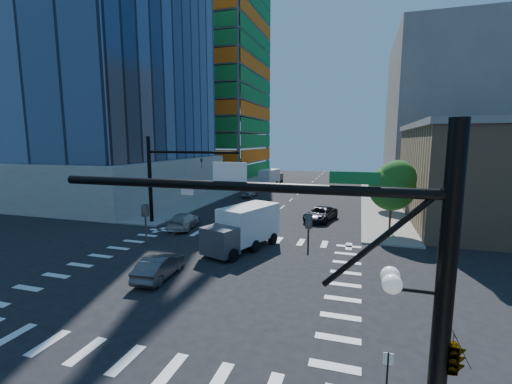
% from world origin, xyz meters
% --- Properties ---
extents(ground, '(160.00, 160.00, 0.00)m').
position_xyz_m(ground, '(0.00, 0.00, 0.00)').
color(ground, black).
rests_on(ground, ground).
extents(road_markings, '(20.00, 20.00, 0.01)m').
position_xyz_m(road_markings, '(0.00, 0.00, 0.01)').
color(road_markings, silver).
rests_on(road_markings, ground).
extents(sidewalk_ne, '(5.00, 60.00, 0.15)m').
position_xyz_m(sidewalk_ne, '(12.50, 40.00, 0.07)').
color(sidewalk_ne, gray).
rests_on(sidewalk_ne, ground).
extents(sidewalk_nw, '(5.00, 60.00, 0.15)m').
position_xyz_m(sidewalk_nw, '(-12.50, 40.00, 0.07)').
color(sidewalk_nw, gray).
rests_on(sidewalk_nw, ground).
extents(construction_building, '(25.16, 34.50, 70.60)m').
position_xyz_m(construction_building, '(-27.41, 61.93, 24.61)').
color(construction_building, slate).
rests_on(construction_building, ground).
extents(bg_building_ne, '(24.00, 30.00, 28.00)m').
position_xyz_m(bg_building_ne, '(27.00, 55.00, 14.00)').
color(bg_building_ne, slate).
rests_on(bg_building_ne, ground).
extents(signal_mast_se, '(10.51, 2.48, 9.00)m').
position_xyz_m(signal_mast_se, '(10.60, -11.50, 5.01)').
color(signal_mast_se, black).
rests_on(signal_mast_se, sidewalk_se).
extents(signal_mast_nw, '(10.20, 0.40, 9.00)m').
position_xyz_m(signal_mast_nw, '(-10.00, 11.50, 5.49)').
color(signal_mast_nw, black).
rests_on(signal_mast_nw, sidewalk_nw).
extents(tree_south, '(4.16, 4.16, 6.82)m').
position_xyz_m(tree_south, '(12.63, 13.90, 4.69)').
color(tree_south, '#382316').
rests_on(tree_south, sidewalk_ne).
extents(tree_north, '(3.54, 3.52, 5.78)m').
position_xyz_m(tree_north, '(12.93, 25.90, 3.99)').
color(tree_north, '#382316').
rests_on(tree_north, sidewalk_ne).
extents(no_parking_sign, '(0.30, 0.06, 2.20)m').
position_xyz_m(no_parking_sign, '(10.70, -9.00, 1.38)').
color(no_parking_sign, black).
rests_on(no_parking_sign, ground).
extents(car_nb_far, '(3.70, 5.90, 1.52)m').
position_xyz_m(car_nb_far, '(5.67, 17.67, 0.76)').
color(car_nb_far, black).
rests_on(car_nb_far, ground).
extents(car_sb_near, '(3.07, 5.64, 1.55)m').
position_xyz_m(car_sb_near, '(-7.02, 10.37, 0.78)').
color(car_sb_near, '#B1B1B1').
rests_on(car_sb_near, ground).
extents(car_sb_mid, '(1.83, 4.27, 1.44)m').
position_xyz_m(car_sb_mid, '(-6.83, 30.89, 0.72)').
color(car_sb_mid, '#95989C').
rests_on(car_sb_mid, ground).
extents(car_sb_cross, '(1.96, 4.63, 1.49)m').
position_xyz_m(car_sb_cross, '(-2.38, -1.29, 0.74)').
color(car_sb_cross, '#424347').
rests_on(car_sb_cross, ground).
extents(box_truck_near, '(4.78, 7.09, 3.43)m').
position_xyz_m(box_truck_near, '(0.73, 5.54, 1.52)').
color(box_truck_near, black).
rests_on(box_truck_near, ground).
extents(box_truck_far, '(3.67, 6.43, 3.18)m').
position_xyz_m(box_truck_far, '(-7.03, 45.70, 1.41)').
color(box_truck_far, black).
rests_on(box_truck_far, ground).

